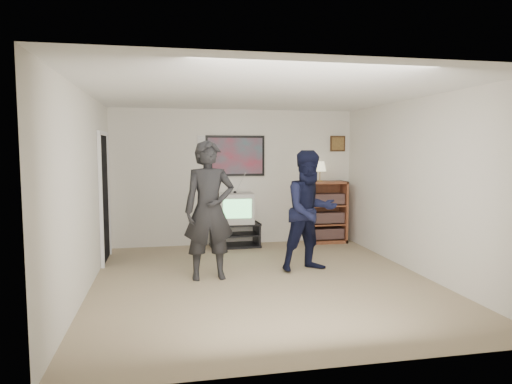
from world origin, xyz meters
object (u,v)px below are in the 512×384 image
object	(u,v)px
media_stand	(235,235)
crt_television	(235,208)
bookshelf	(327,212)
person_tall	(209,210)
person_short	(310,211)

from	to	relation	value
media_stand	crt_television	size ratio (longest dim) A/B	1.41
media_stand	bookshelf	bearing A→B (deg)	-1.22
media_stand	person_tall	size ratio (longest dim) A/B	0.48
media_stand	person_tall	distance (m)	2.18
crt_television	person_tall	distance (m)	2.07
person_tall	person_short	size ratio (longest dim) A/B	1.07
bookshelf	person_tall	distance (m)	3.16
media_stand	bookshelf	world-z (taller)	bookshelf
bookshelf	person_tall	bearing A→B (deg)	-140.47
media_stand	crt_television	bearing A→B (deg)	-2.84
media_stand	bookshelf	xyz separation A→B (m)	(1.78, 0.05, 0.36)
crt_television	person_tall	world-z (taller)	person_tall
crt_television	bookshelf	world-z (taller)	bookshelf
media_stand	crt_television	xyz separation A→B (m)	(0.00, 0.00, 0.49)
bookshelf	person_tall	size ratio (longest dim) A/B	0.62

